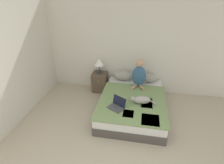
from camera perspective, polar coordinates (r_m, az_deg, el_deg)
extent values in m
cube|color=beige|center=(4.73, 6.97, 11.37)|extent=(5.64, 0.05, 2.55)
cube|color=beige|center=(4.11, -29.88, 5.17)|extent=(0.05, 4.23, 2.55)
cube|color=#4C4742|center=(4.29, 6.60, -8.12)|extent=(1.44, 1.99, 0.20)
cube|color=silver|center=(4.18, 6.74, -5.97)|extent=(1.42, 1.96, 0.19)
cube|color=#758E56|center=(3.95, 6.60, -6.32)|extent=(1.49, 1.59, 0.02)
cube|color=#5B9384|center=(3.95, 11.26, -6.70)|extent=(0.25, 0.40, 0.01)
cube|color=#5B9384|center=(3.50, 12.40, -12.01)|extent=(0.34, 0.35, 0.01)
cube|color=#5B9384|center=(3.58, 5.33, -10.27)|extent=(0.22, 0.25, 0.01)
ellipsoid|color=gray|center=(4.80, 3.77, 2.07)|extent=(0.53, 0.29, 0.23)
ellipsoid|color=gray|center=(4.78, 11.53, 1.42)|extent=(0.53, 0.29, 0.23)
ellipsoid|color=#33567A|center=(4.44, 8.78, 1.86)|extent=(0.35, 0.19, 0.55)
sphere|color=tan|center=(4.30, 9.13, 6.22)|extent=(0.20, 0.20, 0.20)
cylinder|color=tan|center=(4.45, 7.25, -1.48)|extent=(0.17, 0.25, 0.07)
cylinder|color=tan|center=(4.44, 9.72, -1.69)|extent=(0.17, 0.25, 0.07)
ellipsoid|color=#A8A399|center=(3.86, 9.73, -5.80)|extent=(0.40, 0.23, 0.17)
sphere|color=#A8A399|center=(3.82, 6.68, -5.50)|extent=(0.11, 0.11, 0.11)
cone|color=#A8A399|center=(3.77, 6.75, -5.23)|extent=(0.05, 0.05, 0.05)
cone|color=#A8A399|center=(3.82, 6.67, -4.72)|extent=(0.05, 0.05, 0.05)
cylinder|color=#A8A399|center=(3.94, 13.26, -6.57)|extent=(0.16, 0.18, 0.04)
cube|color=#424247|center=(3.70, 1.14, -8.50)|extent=(0.38, 0.34, 0.02)
cube|color=black|center=(3.71, 2.41, -6.25)|extent=(0.30, 0.21, 0.21)
cube|color=brown|center=(5.00, -3.95, 0.02)|extent=(0.41, 0.37, 0.55)
sphere|color=tan|center=(4.77, -4.57, 0.21)|extent=(0.03, 0.03, 0.03)
cylinder|color=#38383D|center=(4.88, -4.12, 3.34)|extent=(0.14, 0.14, 0.07)
cylinder|color=#38383D|center=(4.83, -4.16, 4.62)|extent=(0.02, 0.02, 0.17)
cone|color=white|center=(4.76, -4.24, 6.64)|extent=(0.26, 0.26, 0.20)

